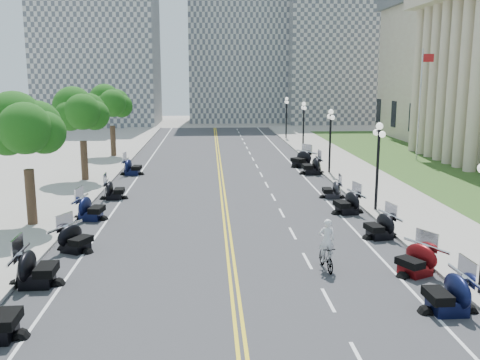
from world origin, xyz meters
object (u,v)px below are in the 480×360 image
object	(u,v)px
flagpole	(420,106)
motorcycle_n_3	(448,291)
cyclist_rider	(327,224)
bicycle	(326,258)

from	to	relation	value
flagpole	motorcycle_n_3	bearing A→B (deg)	-109.64
flagpole	cyclist_rider	xyz separation A→B (m)	(-14.25, -27.07, -3.09)
cyclist_rider	motorcycle_n_3	bearing A→B (deg)	127.24
flagpole	bicycle	world-z (taller)	flagpole
flagpole	bicycle	distance (m)	30.92
flagpole	cyclist_rider	distance (m)	30.75
bicycle	cyclist_rider	bearing A→B (deg)	0.00
bicycle	cyclist_rider	world-z (taller)	cyclist_rider
flagpole	bicycle	size ratio (longest dim) A/B	5.83
bicycle	motorcycle_n_3	bearing A→B (deg)	-58.16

